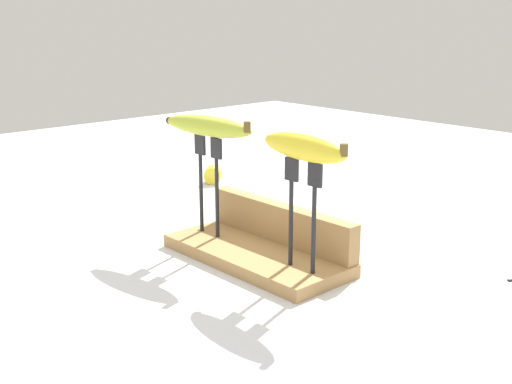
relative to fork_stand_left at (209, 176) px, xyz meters
The scene contains 8 objects.
ground_plane 0.17m from the fork_stand_left, ahead, with size 3.00×3.00×0.00m, color silver.
wooden_board 0.17m from the fork_stand_left, ahead, with size 0.33×0.15×0.02m, color #A87F4C.
board_backstop 0.15m from the fork_stand_left, 30.92° to the left, with size 0.33×0.03×0.07m, color #A87F4C.
fork_stand_left is the anchor object (origin of this frame).
fork_stand_right 0.23m from the fork_stand_left, ahead, with size 0.07×0.01×0.17m.
banana_raised_left 0.09m from the fork_stand_left, behind, with size 0.20×0.07×0.04m.
banana_raised_right 0.24m from the fork_stand_left, ahead, with size 0.18×0.05×0.04m.
banana_chunk_near 0.47m from the fork_stand_left, 140.35° to the left, with size 0.06×0.06×0.04m.
Camera 1 is at (0.77, -0.71, 0.41)m, focal length 45.86 mm.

